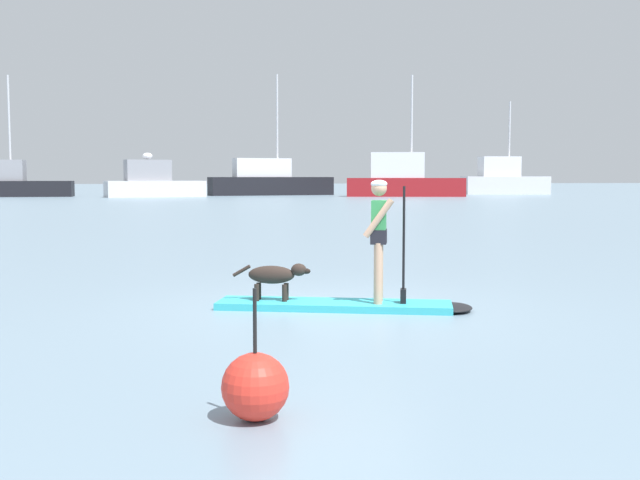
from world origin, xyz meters
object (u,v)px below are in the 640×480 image
person_paddler (380,232)px  moored_boat_far_starboard (269,181)px  moored_boat_outer (153,183)px  moored_boat_far_port (503,180)px  dog (275,276)px  moored_boat_center (1,183)px  moored_boat_starboard (403,180)px  marker_buoy (255,387)px  paddleboard (350,305)px

person_paddler → moored_boat_far_starboard: (7.69, 68.00, 0.33)m
person_paddler → moored_boat_outer: (-3.81, 63.27, 0.19)m
person_paddler → moored_boat_far_port: size_ratio=0.17×
moored_boat_far_starboard → dog: bearing=-97.7°
person_paddler → moored_boat_far_starboard: size_ratio=0.13×
moored_boat_center → moored_boat_starboard: 37.88m
moored_boat_starboard → marker_buoy: (-21.78, -64.84, -1.31)m
person_paddler → moored_boat_starboard: 63.29m
moored_boat_far_starboard → moored_boat_starboard: 14.12m
moored_boat_center → moored_boat_outer: (14.02, -3.59, -0.01)m
moored_boat_center → moored_boat_far_starboard: (25.52, 1.15, 0.13)m
paddleboard → moored_boat_far_port: moored_boat_far_port is taller
person_paddler → marker_buoy: 5.23m
moored_boat_outer → moored_boat_far_port: (36.91, 4.32, 0.23)m
moored_boat_center → moored_boat_far_starboard: bearing=2.6°
person_paddler → moored_boat_far_port: (33.10, 67.59, 0.42)m
moored_boat_far_starboard → person_paddler: bearing=-96.5°
paddleboard → moored_boat_starboard: (19.86, 60.09, 1.52)m
moored_boat_far_port → marker_buoy: moored_boat_far_port is taller
moored_boat_outer → moored_boat_starboard: size_ratio=0.82×
moored_boat_far_starboard → moored_boat_far_port: size_ratio=1.30×
paddleboard → dog: 1.16m
dog → moored_boat_center: bearing=103.9°
marker_buoy → moored_boat_starboard: bearing=71.4°
moored_boat_center → moored_boat_far_port: 50.93m
dog → moored_boat_starboard: bearing=70.7°
moored_boat_center → moored_boat_starboard: size_ratio=1.08×
dog → moored_boat_far_port: (34.52, 67.11, 1.06)m
moored_boat_far_starboard → marker_buoy: moored_boat_far_starboard is taller
moored_boat_starboard → paddleboard: bearing=-108.3°
moored_boat_outer → moored_boat_far_port: size_ratio=0.95×
dog → person_paddler: bearing=-18.6°
moored_boat_far_port → moored_boat_starboard: bearing=-151.6°
moored_boat_outer → moored_boat_far_port: bearing=6.7°
moored_boat_far_port → moored_boat_far_starboard: bearing=179.1°
dog → moored_boat_far_starboard: size_ratio=0.08×
person_paddler → dog: (-1.42, 0.48, -0.64)m
paddleboard → moored_boat_starboard: size_ratio=0.32×
moored_boat_outer → moored_boat_far_starboard: (11.50, 4.73, 0.14)m
paddleboard → moored_boat_outer: (-3.42, 63.13, 1.25)m
person_paddler → moored_boat_center: (-17.83, 66.85, 0.20)m
dog → marker_buoy: marker_buoy is taller
moored_boat_outer → moored_boat_starboard: moored_boat_starboard is taller
moored_boat_outer → marker_buoy: (1.50, -67.89, -1.03)m
person_paddler → moored_boat_center: size_ratio=0.14×
person_paddler → moored_boat_center: 69.19m
moored_boat_outer → marker_buoy: size_ratio=9.17×
moored_boat_starboard → moored_boat_far_port: bearing=28.4°
person_paddler → moored_boat_outer: 63.38m
moored_boat_far_starboard → moored_boat_far_port: bearing=-0.9°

